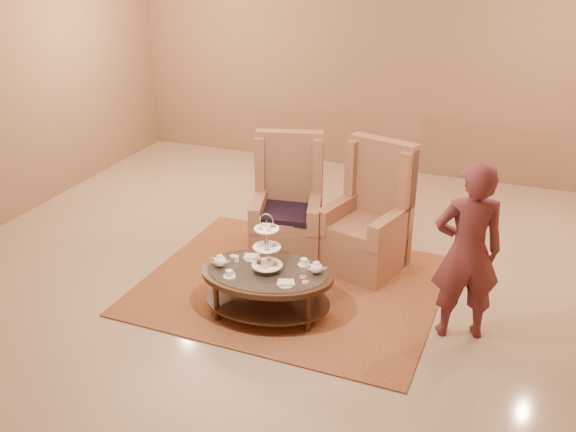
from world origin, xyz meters
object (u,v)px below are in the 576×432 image
at_px(tea_table, 267,279).
at_px(armchair_right, 369,226).
at_px(person, 467,252).
at_px(armchair_left, 288,216).

relative_size(tea_table, armchair_right, 0.98).
distance_m(tea_table, person, 1.85).
bearing_deg(armchair_left, armchair_right, -11.95).
height_order(tea_table, armchair_right, armchair_right).
bearing_deg(armchair_right, tea_table, -100.76).
bearing_deg(armchair_right, person, -25.72).
bearing_deg(tea_table, armchair_right, 55.30).
height_order(tea_table, armchair_left, armchair_left).
height_order(armchair_left, armchair_right, armchair_right).
relative_size(armchair_left, person, 0.82).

